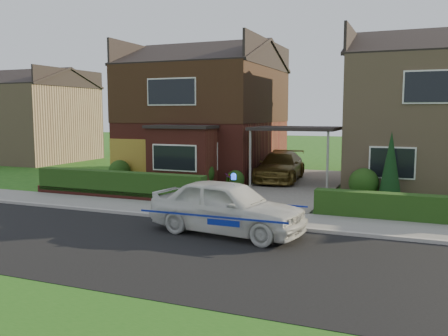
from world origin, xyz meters
The scene contains 23 objects.
ground centered at (0.00, 0.00, 0.00)m, with size 120.00×120.00×0.00m, color #1F5216.
road centered at (0.00, 0.00, 0.00)m, with size 60.00×6.00×0.02m, color black.
kerb centered at (0.00, 3.05, 0.06)m, with size 60.00×0.16×0.12m, color #9E9993.
sidewalk centered at (0.00, 4.10, 0.05)m, with size 60.00×2.00×0.10m, color slate.
driveway centered at (0.00, 11.00, 0.06)m, with size 3.80×12.00×0.12m, color #666059.
house_left centered at (-5.78, 13.90, 3.81)m, with size 7.50×9.53×7.25m.
house_right centered at (5.80, 13.99, 3.66)m, with size 7.50×8.06×7.25m.
carport_link centered at (0.00, 10.95, 2.66)m, with size 3.80×3.00×2.77m.
garage_door centered at (-8.25, 9.96, 1.05)m, with size 2.20×0.10×2.10m, color olive.
dwarf_wall centered at (-5.80, 5.30, 0.18)m, with size 7.70×0.25×0.36m, color maroon.
hedge_left centered at (-5.80, 5.45, 0.00)m, with size 7.50×0.55×0.90m, color black.
hedge_right centered at (5.80, 5.35, 0.00)m, with size 7.50×0.55×0.80m, color black.
shrub_left_far centered at (-8.50, 9.50, 0.54)m, with size 1.08×1.08×1.08m, color black.
shrub_left_mid centered at (-4.00, 9.30, 0.66)m, with size 1.32×1.32×1.32m, color black.
shrub_left_near centered at (-2.40, 9.60, 0.42)m, with size 0.84×0.84×0.84m, color black.
shrub_right_near centered at (3.20, 9.40, 0.60)m, with size 1.20×1.20×1.20m, color black.
conifer_a centered at (4.20, 9.20, 1.30)m, with size 0.90×0.90×2.60m, color black.
neighbour_left centered at (-20.00, 16.00, 2.60)m, with size 6.50×7.00×5.20m, color #A08262.
police_car centered at (0.21, 2.00, 0.77)m, with size 4.13×4.69×1.70m.
driveway_car centered at (-1.00, 12.11, 0.81)m, with size 1.92×4.73×1.37m, color brown.
potted_plant_a centered at (-9.00, 6.07, 0.43)m, with size 0.45×0.31×0.86m, color gray.
potted_plant_b centered at (-8.50, 7.20, 0.41)m, with size 0.36×0.45×0.82m, color gray.
potted_plant_c centered at (-2.50, 9.00, 0.37)m, with size 0.42×0.42×0.74m, color gray.
Camera 1 is at (5.05, -10.17, 3.40)m, focal length 38.00 mm.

